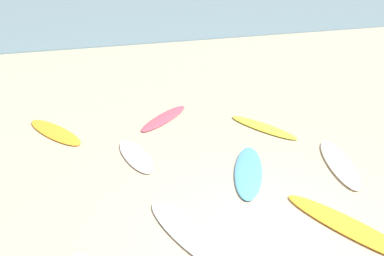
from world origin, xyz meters
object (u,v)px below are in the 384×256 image
Objects in this scene: surfboard_5 at (136,156)px; surfboard_4 at (248,171)px; surfboard_8 at (55,132)px; surfboard_0 at (348,226)px; surfboard_1 at (263,127)px; surfboard_3 at (187,232)px; surfboard_6 at (339,163)px; surfboard_2 at (164,118)px.

surfboard_4 is at bearing -41.25° from surfboard_5.
surfboard_0 is at bearing -78.31° from surfboard_8.
surfboard_4 is at bearing -69.02° from surfboard_8.
surfboard_5 is (-2.68, 3.99, -0.00)m from surfboard_0.
surfboard_3 is at bearing -154.14° from surfboard_1.
surfboard_8 is at bearing -13.07° from surfboard_6.
surfboard_4 reaches higher than surfboard_5.
surfboard_8 is (-5.22, 1.68, -0.01)m from surfboard_1.
surfboard_0 is 6.22m from surfboard_2.
surfboard_8 is at bearing 46.38° from surfboard_2.
surfboard_3 is (-2.60, 0.82, -0.00)m from surfboard_0.
surfboard_1 is at bearing -55.78° from surfboard_6.
surfboard_8 is (-5.71, 4.16, -0.01)m from surfboard_6.
surfboard_3 reaches higher than surfboard_2.
surfboard_2 is at bearing 53.91° from surfboard_5.
surfboard_8 is (-1.69, 5.31, -0.00)m from surfboard_3.
surfboard_3 is 2.51m from surfboard_4.
surfboard_5 is at bearing -76.41° from surfboard_8.
surfboard_0 reaches higher than surfboard_1.
surfboard_4 is at bearing 12.03° from surfboard_6.
surfboard_2 is at bearing 124.13° from surfboard_1.
surfboard_1 is 0.91× the size of surfboard_6.
surfboard_6 is at bearing -29.23° from surfboard_5.
surfboard_8 is at bearing 123.73° from surfboard_5.
surfboard_1 is 0.93× the size of surfboard_8.
surfboard_1 is 0.91× the size of surfboard_4.
surfboard_0 is at bearing 149.71° from surfboard_2.
surfboard_6 is (2.04, -0.40, 0.00)m from surfboard_4.
surfboard_5 is at bearing 104.50° from surfboard_2.
surfboard_0 is 1.15× the size of surfboard_1.
surfboard_1 reaches higher than surfboard_2.
surfboard_6 reaches higher than surfboard_1.
surfboard_2 is 2.97m from surfboard_8.
surfboard_8 is at bearing -16.73° from surfboard_4.
surfboard_3 is 1.17× the size of surfboard_5.
surfboard_3 is 0.93× the size of surfboard_4.
surfboard_4 is at bearing 148.06° from surfboard_2.
surfboard_4 is at bearing -154.00° from surfboard_3.
surfboard_8 is (-1.61, 2.15, -0.00)m from surfboard_5.
surfboard_2 is 3.77m from surfboard_4.
surfboard_6 is at bearing 171.18° from surfboard_2.
surfboard_0 is 4.80m from surfboard_5.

